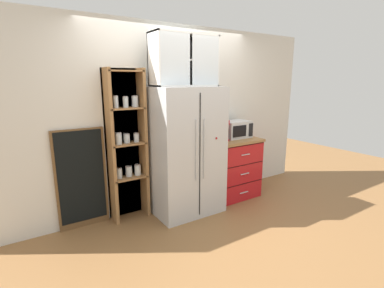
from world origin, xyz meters
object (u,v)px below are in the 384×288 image
(mug_charcoal, at_px, (235,136))
(coffee_maker, at_px, (219,130))
(bottle_amber, at_px, (236,132))
(refrigerator, at_px, (186,151))
(microwave, at_px, (235,129))
(chalkboard_menu, at_px, (81,179))

(mug_charcoal, bearing_deg, coffee_maker, 168.91)
(bottle_amber, bearing_deg, coffee_maker, 166.51)
(refrigerator, height_order, microwave, refrigerator)
(refrigerator, height_order, mug_charcoal, refrigerator)
(refrigerator, distance_m, microwave, 0.99)
(microwave, height_order, coffee_maker, coffee_maker)
(refrigerator, distance_m, mug_charcoal, 0.89)
(bottle_amber, bearing_deg, microwave, 49.57)
(coffee_maker, xyz_separation_m, mug_charcoal, (0.26, -0.05, -0.12))
(microwave, xyz_separation_m, coffee_maker, (-0.35, -0.04, 0.03))
(refrigerator, bearing_deg, chalkboard_menu, 166.57)
(refrigerator, relative_size, mug_charcoal, 13.89)
(microwave, xyz_separation_m, bottle_amber, (-0.09, -0.10, -0.02))
(refrigerator, bearing_deg, coffee_maker, 5.50)
(mug_charcoal, relative_size, chalkboard_menu, 0.10)
(refrigerator, relative_size, microwave, 3.92)
(refrigerator, xyz_separation_m, mug_charcoal, (0.88, 0.01, 0.11))
(microwave, height_order, bottle_amber, microwave)
(microwave, bearing_deg, coffee_maker, -173.16)
(microwave, bearing_deg, chalkboard_menu, 174.72)
(microwave, xyz_separation_m, chalkboard_menu, (-2.28, 0.21, -0.43))
(microwave, bearing_deg, bottle_amber, -130.43)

